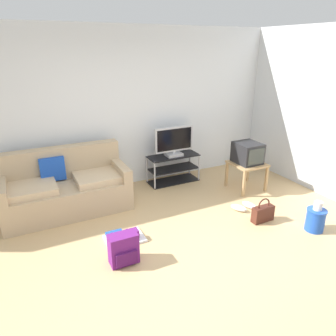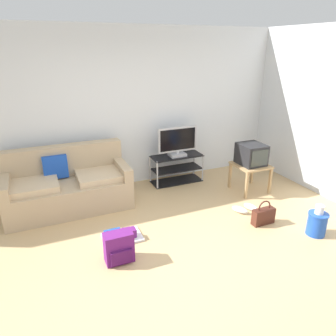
% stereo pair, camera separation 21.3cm
% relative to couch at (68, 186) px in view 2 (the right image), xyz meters
% --- Properties ---
extents(ground_plane, '(9.00, 9.80, 0.02)m').
position_rel_couch_xyz_m(ground_plane, '(0.97, -1.88, -0.36)').
color(ground_plane, tan).
extents(wall_back, '(9.00, 0.10, 2.70)m').
position_rel_couch_xyz_m(wall_back, '(0.97, 0.57, 1.00)').
color(wall_back, silver).
rests_on(wall_back, ground_plane).
extents(wall_right, '(0.10, 3.60, 2.70)m').
position_rel_couch_xyz_m(wall_right, '(4.02, -1.04, 1.00)').
color(wall_right, silver).
rests_on(wall_right, ground_plane).
extents(couch, '(1.83, 0.85, 0.93)m').
position_rel_couch_xyz_m(couch, '(0.00, 0.00, 0.00)').
color(couch, tan).
rests_on(couch, ground_plane).
extents(tv_stand, '(0.93, 0.38, 0.51)m').
position_rel_couch_xyz_m(tv_stand, '(1.96, 0.23, -0.09)').
color(tv_stand, black).
rests_on(tv_stand, ground_plane).
extents(flat_tv, '(0.73, 0.22, 0.53)m').
position_rel_couch_xyz_m(flat_tv, '(1.96, 0.20, 0.43)').
color(flat_tv, '#B2B2B7').
rests_on(flat_tv, tv_stand).
extents(side_table, '(0.54, 0.54, 0.48)m').
position_rel_couch_xyz_m(side_table, '(2.96, -0.62, 0.06)').
color(side_table, tan).
rests_on(side_table, ground_plane).
extents(crt_tv, '(0.40, 0.44, 0.35)m').
position_rel_couch_xyz_m(crt_tv, '(2.96, -0.61, 0.31)').
color(crt_tv, '#232326').
rests_on(crt_tv, side_table).
extents(backpack, '(0.33, 0.26, 0.37)m').
position_rel_couch_xyz_m(backpack, '(0.36, -1.62, -0.16)').
color(backpack, '#661E70').
rests_on(backpack, ground_plane).
extents(handbag, '(0.33, 0.12, 0.36)m').
position_rel_couch_xyz_m(handbag, '(2.46, -1.62, -0.22)').
color(handbag, '#4C2319').
rests_on(handbag, ground_plane).
extents(cleaning_bucket, '(0.26, 0.26, 0.43)m').
position_rel_couch_xyz_m(cleaning_bucket, '(2.93, -2.12, -0.17)').
color(cleaning_bucket, blue).
rests_on(cleaning_bucket, ground_plane).
extents(sneakers_pair, '(0.40, 0.28, 0.09)m').
position_rel_couch_xyz_m(sneakers_pair, '(2.45, -1.22, -0.30)').
color(sneakers_pair, white).
rests_on(sneakers_pair, ground_plane).
extents(floor_tray, '(0.50, 0.36, 0.14)m').
position_rel_couch_xyz_m(floor_tray, '(0.51, -1.18, -0.31)').
color(floor_tray, silver).
rests_on(floor_tray, ground_plane).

